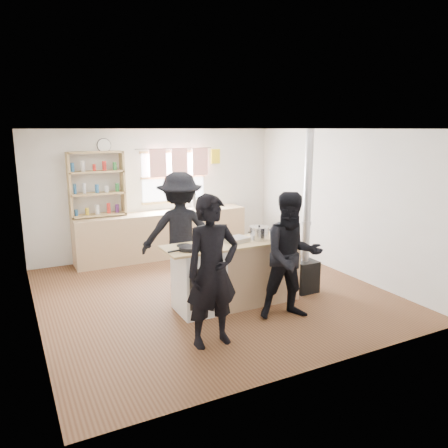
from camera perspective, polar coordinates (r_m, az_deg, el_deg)
The scene contains 14 objects.
ground at distance 6.89m, azimuth -1.68°, elevation -8.99°, with size 5.00×5.00×0.01m, color brown.
back_counter at distance 8.73m, azimuth -7.96°, elevation -1.37°, with size 3.40×0.55×0.90m, color tan.
shelving_unit at distance 8.35m, azimuth -16.28°, elevation 5.05°, with size 1.00×0.28×1.20m.
thermos at distance 8.84m, azimuth -3.94°, elevation 2.92°, with size 0.10×0.10×0.31m, color silver.
cooking_island at distance 6.33m, azimuth 1.64°, elevation -6.42°, with size 1.97×0.64×0.93m.
skillet_greens at distance 5.79m, azimuth -4.66°, elevation -3.16°, with size 0.30×0.30×0.05m.
roast_tray at distance 6.20m, azimuth 1.64°, elevation -2.01°, with size 0.38×0.33×0.06m.
stockpot_stove at distance 6.18m, azimuth -2.36°, elevation -1.60°, with size 0.23×0.23×0.19m.
stockpot_counter at distance 6.33m, azimuth 4.61°, elevation -1.18°, with size 0.29×0.29×0.22m.
bread_board at distance 6.59m, azimuth 7.63°, elevation -1.10°, with size 0.28×0.20×0.12m.
flue_heater at distance 6.87m, azimuth 10.57°, elevation -3.51°, with size 0.35×0.35×2.50m.
person_near_left at distance 5.05m, azimuth -1.53°, elevation -6.21°, with size 0.65×0.43×1.79m, color black.
person_near_right at distance 5.84m, azimuth 8.84°, elevation -4.19°, with size 0.83×0.65×1.71m, color black.
person_far at distance 6.84m, azimuth -5.73°, elevation -1.01°, with size 1.20×0.69×1.86m, color black.
Camera 1 is at (-2.74, -5.80, 2.51)m, focal length 35.00 mm.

